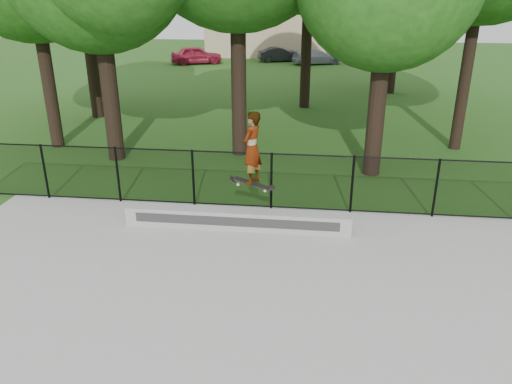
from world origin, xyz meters
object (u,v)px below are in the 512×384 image
Objects in this scene: car_c at (317,57)px; car_b at (279,54)px; grind_ledge at (237,219)px; car_a at (196,55)px; skater_airborne at (252,150)px.

car_b is at bearing 45.31° from car_c.
car_a is at bearing 105.02° from grind_ledge.
skater_airborne reaches higher than car_a.
grind_ledge is 1.82× the size of car_b.
car_a reaches higher than car_c.
car_a reaches higher than car_b.
car_c is at bearing -103.62° from car_a.
car_c is (1.69, 27.78, 0.24)m from grind_ledge.
car_b is at bearing 92.35° from grind_ledge.
skater_airborne is at bearing 165.87° from car_b.
car_c is at bearing 86.53° from grind_ledge.
skater_airborne is at bearing 176.16° from car_a.
skater_airborne is (-1.30, -27.98, 1.54)m from car_c.
grind_ledge is at bearing 175.51° from car_a.
grind_ledge is at bearing 152.44° from skater_airborne.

